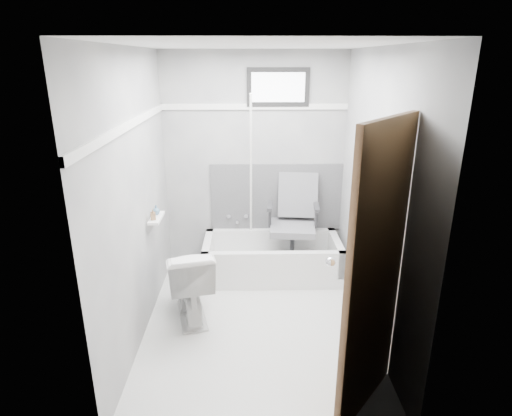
{
  "coord_description": "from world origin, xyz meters",
  "views": [
    {
      "loc": [
        -0.07,
        -3.37,
        2.3
      ],
      "look_at": [
        0.0,
        0.35,
        1.0
      ],
      "focal_mm": 30.0,
      "sensor_mm": 36.0,
      "label": 1
    }
  ],
  "objects_px": {
    "office_chair": "(293,222)",
    "soap_bottle_a": "(153,214)",
    "toilet": "(189,282)",
    "soap_bottle_b": "(156,210)",
    "bathtub": "(272,258)",
    "door": "(434,302)"
  },
  "relations": [
    {
      "from": "toilet",
      "to": "door",
      "type": "bearing_deg",
      "value": 124.75
    },
    {
      "from": "office_chair",
      "to": "soap_bottle_a",
      "type": "bearing_deg",
      "value": -147.48
    },
    {
      "from": "door",
      "to": "soap_bottle_a",
      "type": "height_order",
      "value": "door"
    },
    {
      "from": "bathtub",
      "to": "office_chair",
      "type": "distance_m",
      "value": 0.47
    },
    {
      "from": "office_chair",
      "to": "toilet",
      "type": "xyz_separation_m",
      "value": [
        -1.03,
        -0.85,
        -0.26
      ]
    },
    {
      "from": "soap_bottle_b",
      "to": "office_chair",
      "type": "bearing_deg",
      "value": 22.02
    },
    {
      "from": "door",
      "to": "soap_bottle_a",
      "type": "distance_m",
      "value": 2.48
    },
    {
      "from": "toilet",
      "to": "soap_bottle_b",
      "type": "distance_m",
      "value": 0.74
    },
    {
      "from": "office_chair",
      "to": "soap_bottle_b",
      "type": "height_order",
      "value": "office_chair"
    },
    {
      "from": "soap_bottle_a",
      "to": "soap_bottle_b",
      "type": "relative_size",
      "value": 1.12
    },
    {
      "from": "office_chair",
      "to": "door",
      "type": "relative_size",
      "value": 0.5
    },
    {
      "from": "office_chair",
      "to": "bathtub",
      "type": "bearing_deg",
      "value": -161.91
    },
    {
      "from": "bathtub",
      "to": "soap_bottle_a",
      "type": "distance_m",
      "value": 1.5
    },
    {
      "from": "office_chair",
      "to": "soap_bottle_a",
      "type": "xyz_separation_m",
      "value": [
        -1.35,
        -0.69,
        0.35
      ]
    },
    {
      "from": "toilet",
      "to": "bathtub",
      "type": "bearing_deg",
      "value": -149.17
    },
    {
      "from": "bathtub",
      "to": "door",
      "type": "xyz_separation_m",
      "value": [
        0.79,
        -2.21,
        0.79
      ]
    },
    {
      "from": "toilet",
      "to": "door",
      "type": "distance_m",
      "value": 2.23
    },
    {
      "from": "office_chair",
      "to": "soap_bottle_b",
      "type": "relative_size",
      "value": 11.01
    },
    {
      "from": "bathtub",
      "to": "office_chair",
      "type": "xyz_separation_m",
      "value": [
        0.23,
        0.05,
        0.41
      ]
    },
    {
      "from": "toilet",
      "to": "soap_bottle_b",
      "type": "xyz_separation_m",
      "value": [
        -0.32,
        0.3,
        0.6
      ]
    },
    {
      "from": "bathtub",
      "to": "soap_bottle_b",
      "type": "bearing_deg",
      "value": -156.2
    },
    {
      "from": "bathtub",
      "to": "office_chair",
      "type": "relative_size",
      "value": 1.51
    }
  ]
}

